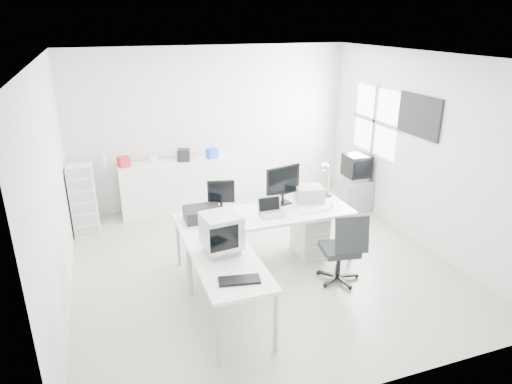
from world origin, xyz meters
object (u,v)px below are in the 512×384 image
object	(u,v)px
main_desk	(266,238)
crt_monitor	(221,235)
lcd_monitor_large	(283,185)
crt_tv	(356,168)
side_desk	(229,292)
sideboard	(174,187)
tv_cabinet	(354,195)
office_chair	(340,246)
filing_cabinet	(84,200)
laser_printer	(309,194)
drawer_pedestal	(310,234)
inkjet_printer	(202,214)
lcd_monitor_small	(221,196)
laptop	(272,207)

from	to	relation	value
main_desk	crt_monitor	size ratio (longest dim) A/B	5.49
lcd_monitor_large	crt_tv	xyz separation A→B (m)	(1.80, 0.98, -0.25)
side_desk	sideboard	bearing A→B (deg)	90.28
tv_cabinet	crt_tv	bearing A→B (deg)	0.00
office_chair	filing_cabinet	world-z (taller)	filing_cabinet
laser_printer	crt_tv	xyz separation A→B (m)	(1.40, 1.01, -0.07)
main_desk	drawer_pedestal	distance (m)	0.71
drawer_pedestal	laser_printer	bearing A→B (deg)	73.61
tv_cabinet	crt_tv	world-z (taller)	crt_tv
laser_printer	inkjet_printer	bearing A→B (deg)	-164.02
side_desk	sideboard	xyz separation A→B (m)	(-0.02, 3.34, 0.08)
side_desk	tv_cabinet	xyz separation A→B (m)	(3.00, 2.33, -0.09)
lcd_monitor_small	drawer_pedestal	bearing A→B (deg)	4.90
lcd_monitor_large	crt_tv	world-z (taller)	lcd_monitor_large
main_desk	side_desk	xyz separation A→B (m)	(-0.85, -1.10, 0.00)
lcd_monitor_small	tv_cabinet	world-z (taller)	lcd_monitor_small
lcd_monitor_small	main_desk	bearing A→B (deg)	-10.46
laser_printer	tv_cabinet	bearing A→B (deg)	47.62
side_desk	drawer_pedestal	world-z (taller)	side_desk
laptop	laser_printer	size ratio (longest dim) A/B	0.99
main_desk	lcd_monitor_small	world-z (taller)	lcd_monitor_small
main_desk	crt_monitor	distance (m)	1.34
lcd_monitor_small	filing_cabinet	bearing A→B (deg)	152.03
lcd_monitor_small	laser_printer	bearing A→B (deg)	12.67
drawer_pedestal	tv_cabinet	world-z (taller)	drawer_pedestal
side_desk	laptop	bearing A→B (deg)	48.01
inkjet_printer	laptop	bearing A→B (deg)	-11.29
filing_cabinet	lcd_monitor_large	bearing A→B (deg)	-30.94
lcd_monitor_small	laser_printer	size ratio (longest dim) A/B	1.20
crt_tv	main_desk	bearing A→B (deg)	-150.13
side_desk	laser_printer	bearing A→B (deg)	39.52
filing_cabinet	inkjet_printer	bearing A→B (deg)	-49.69
crt_monitor	sideboard	bearing A→B (deg)	83.85
lcd_monitor_large	office_chair	xyz separation A→B (m)	(0.38, -1.00, -0.54)
sideboard	filing_cabinet	world-z (taller)	filing_cabinet
side_desk	inkjet_printer	bearing A→B (deg)	90.00
lcd_monitor_large	main_desk	bearing A→B (deg)	-158.09
inkjet_printer	filing_cabinet	distance (m)	2.34
inkjet_printer	laser_printer	size ratio (longest dim) A/B	1.21
lcd_monitor_large	laptop	size ratio (longest dim) A/B	1.51
crt_monitor	sideboard	world-z (taller)	crt_monitor
laptop	drawer_pedestal	bearing A→B (deg)	13.81
lcd_monitor_large	crt_monitor	bearing A→B (deg)	-151.12
crt_monitor	main_desk	bearing A→B (deg)	38.54
lcd_monitor_large	laser_printer	distance (m)	0.44
side_desk	lcd_monitor_small	size ratio (longest dim) A/B	3.04
laser_printer	crt_monitor	xyz separation A→B (m)	(-1.60, -1.07, 0.11)
sideboard	filing_cabinet	distance (m)	1.53
tv_cabinet	office_chair	bearing A→B (deg)	-125.58
lcd_monitor_small	tv_cabinet	bearing A→B (deg)	34.02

